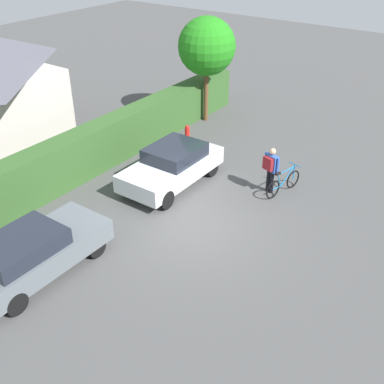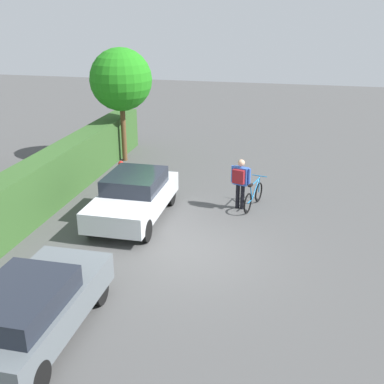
{
  "view_description": "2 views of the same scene",
  "coord_description": "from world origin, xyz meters",
  "px_view_note": "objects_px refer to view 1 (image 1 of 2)",
  "views": [
    {
      "loc": [
        -9.58,
        -6.87,
        8.34
      ],
      "look_at": [
        -0.03,
        -0.06,
        1.27
      ],
      "focal_mm": 44.03,
      "sensor_mm": 36.0,
      "label": 1
    },
    {
      "loc": [
        -11.0,
        -2.61,
        6.11
      ],
      "look_at": [
        1.44,
        0.19,
        1.15
      ],
      "focal_mm": 45.2,
      "sensor_mm": 36.0,
      "label": 2
    }
  ],
  "objects_px": {
    "fire_hydrant": "(187,134)",
    "bicycle": "(283,183)",
    "parked_car_near": "(34,252)",
    "person_rider": "(271,166)",
    "parked_car_far": "(172,165)",
    "tree_kerbside": "(207,47)"
  },
  "relations": [
    {
      "from": "parked_car_near",
      "to": "fire_hydrant",
      "type": "relative_size",
      "value": 4.83
    },
    {
      "from": "parked_car_far",
      "to": "tree_kerbside",
      "type": "distance_m",
      "value": 6.55
    },
    {
      "from": "parked_car_near",
      "to": "person_rider",
      "type": "distance_m",
      "value": 7.95
    },
    {
      "from": "person_rider",
      "to": "parked_car_far",
      "type": "bearing_deg",
      "value": 115.84
    },
    {
      "from": "parked_car_near",
      "to": "tree_kerbside",
      "type": "relative_size",
      "value": 0.85
    },
    {
      "from": "fire_hydrant",
      "to": "parked_car_near",
      "type": "bearing_deg",
      "value": -170.18
    },
    {
      "from": "parked_car_near",
      "to": "person_rider",
      "type": "height_order",
      "value": "person_rider"
    },
    {
      "from": "parked_car_near",
      "to": "tree_kerbside",
      "type": "xyz_separation_m",
      "value": [
        11.42,
        2.34,
        2.61
      ]
    },
    {
      "from": "tree_kerbside",
      "to": "fire_hydrant",
      "type": "height_order",
      "value": "tree_kerbside"
    },
    {
      "from": "parked_car_near",
      "to": "fire_hydrant",
      "type": "bearing_deg",
      "value": 9.82
    },
    {
      "from": "parked_car_far",
      "to": "person_rider",
      "type": "bearing_deg",
      "value": -64.16
    },
    {
      "from": "parked_car_near",
      "to": "parked_car_far",
      "type": "distance_m",
      "value": 5.88
    },
    {
      "from": "parked_car_far",
      "to": "bicycle",
      "type": "xyz_separation_m",
      "value": [
        1.69,
        -3.44,
        -0.36
      ]
    },
    {
      "from": "parked_car_near",
      "to": "bicycle",
      "type": "height_order",
      "value": "parked_car_near"
    },
    {
      "from": "tree_kerbside",
      "to": "parked_car_near",
      "type": "bearing_deg",
      "value": -168.42
    },
    {
      "from": "bicycle",
      "to": "person_rider",
      "type": "bearing_deg",
      "value": 118.09
    },
    {
      "from": "parked_car_near",
      "to": "bicycle",
      "type": "xyz_separation_m",
      "value": [
        7.57,
        -3.44,
        -0.35
      ]
    },
    {
      "from": "fire_hydrant",
      "to": "bicycle",
      "type": "bearing_deg",
      "value": -104.69
    },
    {
      "from": "person_rider",
      "to": "fire_hydrant",
      "type": "distance_m",
      "value": 4.84
    },
    {
      "from": "parked_car_near",
      "to": "bicycle",
      "type": "relative_size",
      "value": 2.32
    },
    {
      "from": "bicycle",
      "to": "fire_hydrant",
      "type": "height_order",
      "value": "bicycle"
    },
    {
      "from": "parked_car_far",
      "to": "person_rider",
      "type": "relative_size",
      "value": 2.41
    }
  ]
}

